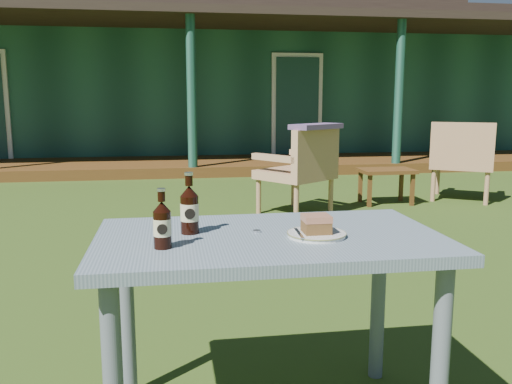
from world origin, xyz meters
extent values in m
plane|color=#334916|center=(0.00, 0.00, 0.00)|extent=(80.00, 80.00, 0.00)
cube|color=#1B4839|center=(0.00, 9.50, 1.30)|extent=(15.00, 6.00, 2.60)
cube|color=black|center=(0.00, 9.50, 2.75)|extent=(15.80, 6.80, 0.30)
cube|color=black|center=(0.00, 9.50, 3.15)|extent=(12.00, 3.50, 0.60)
cube|color=#523214|center=(0.00, 5.60, 0.08)|extent=(15.00, 1.80, 0.16)
cube|color=black|center=(0.00, 5.60, 2.45)|extent=(15.40, 2.00, 0.12)
cylinder|color=#1B4839|center=(0.00, 4.80, 1.23)|extent=(0.14, 0.14, 2.45)
cylinder|color=#1B4839|center=(3.25, 4.80, 1.23)|extent=(0.14, 0.14, 2.45)
cube|color=white|center=(2.00, 6.48, 1.00)|extent=(0.95, 0.06, 2.00)
cube|color=#193D38|center=(2.00, 6.45, 1.00)|extent=(0.80, 0.04, 1.85)
cylinder|color=brown|center=(3.00, 18.50, 4.75)|extent=(0.28, 0.28, 9.50)
cube|color=slate|center=(0.00, -1.60, 0.70)|extent=(1.20, 0.70, 0.04)
cylinder|color=slate|center=(0.52, -1.87, 0.34)|extent=(0.06, 0.06, 0.68)
cylinder|color=slate|center=(-0.52, -1.33, 0.34)|extent=(0.06, 0.06, 0.68)
cylinder|color=slate|center=(0.52, -1.33, 0.34)|extent=(0.06, 0.06, 0.68)
cylinder|color=silver|center=(0.16, -1.65, 0.73)|extent=(0.20, 0.20, 0.01)
cylinder|color=olive|center=(0.16, -1.65, 0.73)|extent=(0.20, 0.20, 0.00)
cube|color=brown|center=(0.15, -1.65, 0.75)|extent=(0.09, 0.08, 0.04)
cube|color=#A16348|center=(0.15, -1.65, 0.79)|extent=(0.09, 0.09, 0.02)
cube|color=silver|center=(0.09, -1.66, 0.74)|extent=(0.02, 0.14, 0.00)
cylinder|color=black|center=(-0.27, -1.53, 0.79)|extent=(0.06, 0.06, 0.13)
cone|color=black|center=(-0.27, -1.53, 0.87)|extent=(0.06, 0.06, 0.04)
cylinder|color=black|center=(-0.27, -1.53, 0.91)|extent=(0.03, 0.03, 0.04)
cylinder|color=silver|center=(-0.27, -1.53, 0.93)|extent=(0.03, 0.03, 0.01)
cylinder|color=beige|center=(-0.27, -1.53, 0.80)|extent=(0.06, 0.06, 0.06)
cylinder|color=black|center=(-0.27, -1.57, 0.80)|extent=(0.04, 0.00, 0.04)
cylinder|color=black|center=(-0.37, -1.71, 0.78)|extent=(0.06, 0.06, 0.12)
cone|color=black|center=(-0.37, -1.71, 0.85)|extent=(0.06, 0.06, 0.03)
cylinder|color=black|center=(-0.37, -1.71, 0.89)|extent=(0.02, 0.02, 0.03)
cylinder|color=silver|center=(-0.37, -1.71, 0.91)|extent=(0.03, 0.03, 0.01)
cylinder|color=beige|center=(-0.37, -1.71, 0.79)|extent=(0.06, 0.06, 0.05)
cylinder|color=black|center=(-0.37, -1.74, 0.79)|extent=(0.03, 0.00, 0.03)
cylinder|color=silver|center=(-0.04, -1.56, 0.72)|extent=(0.03, 0.03, 0.01)
cube|color=tan|center=(0.94, 2.02, 0.41)|extent=(0.90, 0.89, 0.09)
cube|color=tan|center=(1.10, 1.81, 0.67)|extent=(0.58, 0.46, 0.43)
cube|color=tan|center=(1.16, 2.21, 0.60)|extent=(0.40, 0.51, 0.06)
cube|color=tan|center=(0.69, 1.87, 0.60)|extent=(0.40, 0.51, 0.06)
cylinder|color=tan|center=(1.01, 2.40, 0.18)|extent=(0.05, 0.05, 0.37)
cylinder|color=tan|center=(0.56, 2.07, 0.18)|extent=(0.05, 0.05, 0.37)
cylinder|color=tan|center=(1.31, 1.98, 0.18)|extent=(0.05, 0.05, 0.37)
cylinder|color=tan|center=(0.87, 1.65, 0.18)|extent=(0.05, 0.05, 0.37)
cube|color=tan|center=(3.07, 2.49, 0.43)|extent=(0.92, 0.91, 0.10)
cube|color=tan|center=(2.92, 2.26, 0.70)|extent=(0.62, 0.44, 0.45)
cube|color=tan|center=(3.34, 2.35, 0.62)|extent=(0.38, 0.54, 0.06)
cube|color=tan|center=(2.83, 2.67, 0.62)|extent=(0.38, 0.54, 0.06)
cylinder|color=tan|center=(3.46, 2.56, 0.19)|extent=(0.05, 0.05, 0.38)
cylinder|color=tan|center=(2.97, 2.87, 0.19)|extent=(0.05, 0.05, 0.38)
cylinder|color=tan|center=(3.17, 2.11, 0.19)|extent=(0.05, 0.05, 0.38)
cylinder|color=tan|center=(2.68, 2.42, 0.19)|extent=(0.05, 0.05, 0.38)
cube|color=#5E466D|center=(1.10, 1.81, 0.92)|extent=(0.61, 0.54, 0.05)
cube|color=#523214|center=(2.08, 2.36, 0.38)|extent=(0.60, 0.40, 0.04)
cube|color=#523214|center=(1.83, 2.21, 0.18)|extent=(0.04, 0.04, 0.36)
cube|color=#523214|center=(2.33, 2.21, 0.18)|extent=(0.04, 0.04, 0.36)
cube|color=#523214|center=(1.83, 2.51, 0.18)|extent=(0.04, 0.04, 0.36)
cube|color=#523214|center=(2.33, 2.51, 0.18)|extent=(0.04, 0.04, 0.36)
camera|label=1|loc=(-0.33, -3.40, 1.19)|focal=38.00mm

